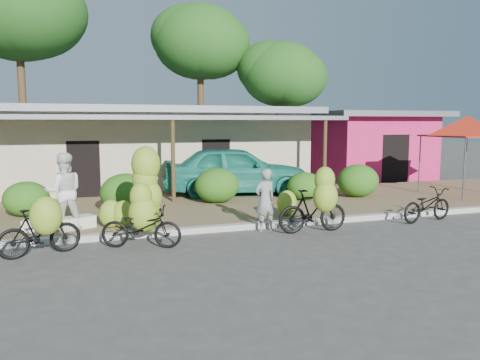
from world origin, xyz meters
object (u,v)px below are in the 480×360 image
at_px(sack_near, 77,223).
at_px(sack_far, 39,225).
at_px(bike_center, 144,208).
at_px(vendor, 265,200).
at_px(red_canopy, 467,126).
at_px(bike_left, 41,228).
at_px(bike_far_right, 427,205).
at_px(bystander, 64,191).
at_px(tree_far_center, 13,6).
at_px(teal_van, 236,170).
at_px(tree_center_right, 196,40).
at_px(bike_right, 316,206).
at_px(tree_near_right, 277,72).

distance_m(sack_near, sack_far, 0.85).
relative_size(bike_center, sack_near, 2.60).
bearing_deg(vendor, red_canopy, -174.45).
distance_m(bike_left, bike_far_right, 9.83).
height_order(bike_far_right, bystander, bystander).
distance_m(tree_far_center, bike_center, 17.08).
distance_m(tree_far_center, teal_van, 14.20).
xyz_separation_m(tree_far_center, bystander, (2.41, -13.21, -7.19)).
relative_size(red_canopy, sack_far, 4.67).
bearing_deg(teal_van, red_canopy, -97.43).
xyz_separation_m(tree_center_right, bike_far_right, (2.85, -15.32, -6.74)).
xyz_separation_m(bike_left, bike_far_right, (9.83, 0.37, -0.13)).
height_order(red_canopy, bike_center, red_canopy).
xyz_separation_m(red_canopy, bike_far_right, (-4.23, -3.06, -2.15)).
bearing_deg(bike_left, tree_center_right, -40.44).
bearing_deg(teal_van, sack_far, 133.80).
xyz_separation_m(bike_right, sack_near, (-5.59, 1.93, -0.43)).
distance_m(sack_far, vendor, 5.54).
xyz_separation_m(tree_far_center, bike_center, (4.13, -14.82, -7.41)).
distance_m(bike_right, vendor, 1.27).
bearing_deg(bike_left, teal_van, -61.64).
height_order(vendor, bystander, bystander).
bearing_deg(tree_near_right, bike_left, -128.70).
height_order(bike_right, bike_far_right, bike_right).
bearing_deg(tree_near_right, bike_right, -109.17).
relative_size(tree_near_right, bystander, 3.77).
bearing_deg(red_canopy, bike_center, -165.65).
bearing_deg(bike_center, sack_near, 62.78).
bearing_deg(bike_right, bike_center, 87.25).
distance_m(bike_left, sack_far, 2.06).
distance_m(bike_center, teal_van, 6.98).
height_order(bike_center, bike_far_right, bike_center).
relative_size(tree_far_center, sack_near, 12.52).
distance_m(tree_near_right, bike_center, 16.65).
bearing_deg(bike_right, sack_near, 72.49).
xyz_separation_m(bike_right, bike_far_right, (3.59, 0.31, -0.24)).
distance_m(tree_center_right, sack_near, 16.61).
relative_size(bike_left, sack_far, 2.29).
height_order(bike_left, bike_far_right, bike_left).
bearing_deg(bike_right, tree_near_right, -17.59).
height_order(tree_center_right, sack_far, tree_center_right).
bearing_deg(teal_van, tree_far_center, 52.81).
bearing_deg(bike_far_right, tree_center_right, 0.15).
height_order(tree_near_right, sack_near, tree_near_right).
xyz_separation_m(tree_center_right, sack_near, (-6.33, -13.70, -6.94)).
distance_m(tree_center_right, vendor, 16.37).
xyz_separation_m(tree_far_center, teal_van, (8.14, -9.11, -7.24)).
xyz_separation_m(sack_far, teal_van, (6.32, 4.07, 0.75)).
xyz_separation_m(tree_far_center, sack_far, (1.82, -13.18, -7.99)).
distance_m(red_canopy, vendor, 9.47).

